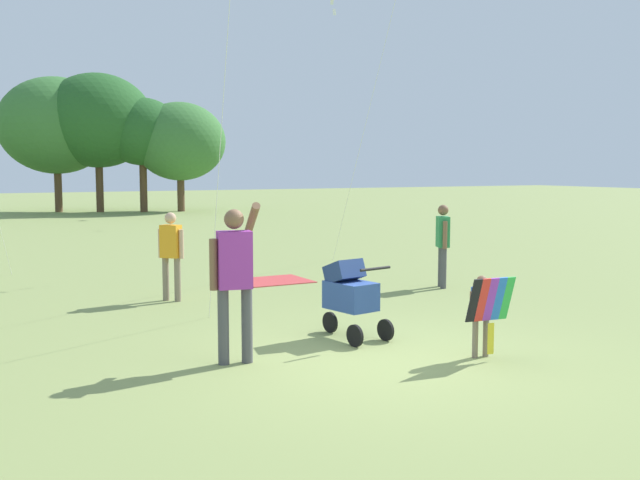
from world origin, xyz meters
TOP-DOWN VIEW (x-y plane):
  - ground_plane at (0.00, 0.00)m, footprint 120.00×120.00m
  - child_with_butterfly_kite at (1.14, -0.44)m, footprint 0.57×0.37m
  - person_adult_flyer at (-1.49, 0.66)m, footprint 0.63×0.53m
  - stroller at (0.26, 1.14)m, footprint 0.65×1.12m
  - person_red_shirt at (3.77, 3.87)m, footprint 0.32×0.45m
  - person_couple_left at (-1.04, 4.81)m, footprint 0.36×0.37m
  - picnic_blanket at (1.32, 5.97)m, footprint 1.33×1.17m

SIDE VIEW (x-z plane):
  - ground_plane at x=0.00m, z-range 0.00..0.00m
  - picnic_blanket at x=1.32m, z-range 0.00..0.02m
  - child_with_butterfly_kite at x=1.14m, z-range 0.11..1.08m
  - stroller at x=0.26m, z-range 0.09..1.12m
  - person_couple_left at x=-1.04m, z-range 0.13..1.60m
  - person_red_shirt at x=3.77m, z-range 0.14..1.66m
  - person_adult_flyer at x=-1.49m, z-range 0.14..1.96m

